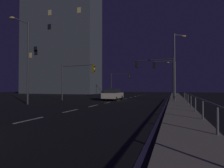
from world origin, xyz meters
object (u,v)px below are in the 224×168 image
at_px(building_distant, 61,44).
at_px(street_lamp_far_end, 174,75).
at_px(traffic_light_near_right, 165,71).
at_px(traffic_light_overhead_east, 156,70).
at_px(traffic_light_mid_left, 77,74).
at_px(traffic_light_far_center, 119,79).
at_px(car, 113,94).
at_px(street_lamp_mid_block, 26,55).
at_px(street_lamp_median, 176,61).

bearing_deg(building_distant, street_lamp_far_end, -7.11).
bearing_deg(traffic_light_near_right, building_distant, 148.28).
xyz_separation_m(traffic_light_overhead_east, street_lamp_far_end, (2.36, 17.97, 0.48)).
height_order(traffic_light_near_right, traffic_light_mid_left, traffic_light_near_right).
distance_m(traffic_light_overhead_east, traffic_light_mid_left, 10.64).
bearing_deg(traffic_light_near_right, street_lamp_far_end, 85.10).
bearing_deg(building_distant, traffic_light_near_right, -31.72).
relative_size(traffic_light_far_center, street_lamp_far_end, 0.71).
distance_m(car, street_lamp_mid_block, 11.75).
height_order(traffic_light_overhead_east, traffic_light_far_center, traffic_light_overhead_east).
xyz_separation_m(traffic_light_far_center, traffic_light_mid_left, (0.39, -21.18, -0.28)).
distance_m(traffic_light_near_right, building_distant, 38.42).
relative_size(traffic_light_overhead_east, traffic_light_mid_left, 1.10).
bearing_deg(street_lamp_mid_block, traffic_light_overhead_east, 41.52).
relative_size(traffic_light_far_center, street_lamp_mid_block, 0.63).
height_order(traffic_light_overhead_east, street_lamp_far_end, street_lamp_far_end).
xyz_separation_m(car, street_lamp_mid_block, (-6.33, -8.97, 4.20)).
relative_size(street_lamp_far_end, building_distant, 0.25).
distance_m(traffic_light_overhead_east, building_distant, 39.00).
height_order(traffic_light_far_center, street_lamp_far_end, street_lamp_far_end).
distance_m(car, traffic_light_near_right, 8.60).
xyz_separation_m(traffic_light_far_center, building_distant, (-20.15, 5.05, 11.21)).
xyz_separation_m(traffic_light_far_center, street_lamp_median, (12.66, -19.55, 1.06)).
bearing_deg(traffic_light_mid_left, car, 31.94).
relative_size(traffic_light_overhead_east, street_lamp_far_end, 0.75).
height_order(car, traffic_light_mid_left, traffic_light_mid_left).
bearing_deg(street_lamp_far_end, car, -112.20).
xyz_separation_m(car, traffic_light_mid_left, (-4.13, -2.57, 2.67)).
relative_size(traffic_light_mid_left, street_lamp_mid_block, 0.61).
bearing_deg(street_lamp_far_end, street_lamp_median, -89.59).
height_order(car, street_lamp_median, street_lamp_median).
bearing_deg(street_lamp_far_end, building_distant, 172.89).
relative_size(traffic_light_overhead_east, street_lamp_mid_block, 0.66).
height_order(traffic_light_near_right, street_lamp_median, street_lamp_median).
distance_m(street_lamp_far_end, building_distant, 34.50).
xyz_separation_m(traffic_light_mid_left, street_lamp_mid_block, (-2.20, -6.40, 1.53)).
distance_m(car, street_lamp_far_end, 21.50).
bearing_deg(traffic_light_far_center, car, -76.35).
xyz_separation_m(traffic_light_far_center, street_lamp_mid_block, (-1.81, -27.58, 1.25)).
bearing_deg(traffic_light_mid_left, street_lamp_median, 7.55).
bearing_deg(traffic_light_near_right, traffic_light_overhead_east, -111.57).
xyz_separation_m(car, street_lamp_median, (8.14, -0.95, 4.00)).
relative_size(street_lamp_far_end, street_lamp_median, 0.94).
relative_size(car, traffic_light_near_right, 0.77).
distance_m(traffic_light_far_center, street_lamp_far_end, 12.58).
distance_m(traffic_light_overhead_east, traffic_light_far_center, 19.79).
bearing_deg(car, building_distant, 136.19).
bearing_deg(traffic_light_mid_left, traffic_light_far_center, 91.06).
bearing_deg(traffic_light_mid_left, street_lamp_far_end, 61.32).
distance_m(car, building_distant, 37.00).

